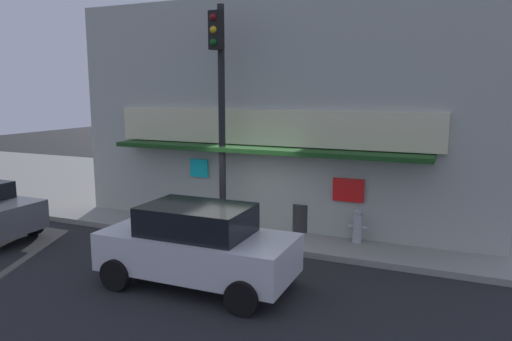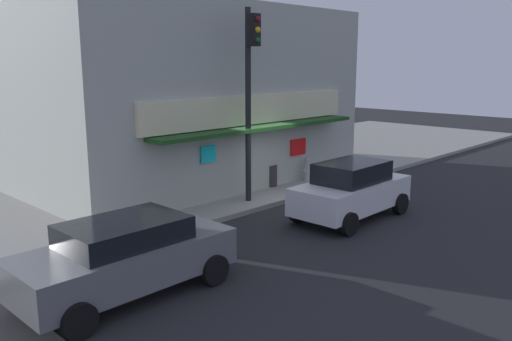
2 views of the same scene
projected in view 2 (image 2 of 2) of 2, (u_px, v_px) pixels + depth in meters
ground_plane at (284, 204)px, 16.97m from camera, size 65.93×65.93×0.00m
sidewalk at (182, 178)px, 20.52m from camera, size 43.95×10.51×0.15m
corner_building at (173, 94)px, 20.32m from camera, size 12.12×9.57×6.31m
traffic_light at (250, 81)px, 16.02m from camera, size 0.32×0.58×5.97m
fire_hydrant at (307, 169)px, 19.60m from camera, size 0.47×0.23×0.88m
trash_can at (269, 175)px, 18.78m from camera, size 0.58×0.58×0.76m
pedestrian at (107, 188)px, 14.48m from camera, size 0.54×0.52×1.75m
parked_car_white at (351, 190)px, 15.30m from camera, size 3.98×1.96×1.68m
parked_car_grey at (125, 256)px, 10.24m from camera, size 4.30×2.05×1.52m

